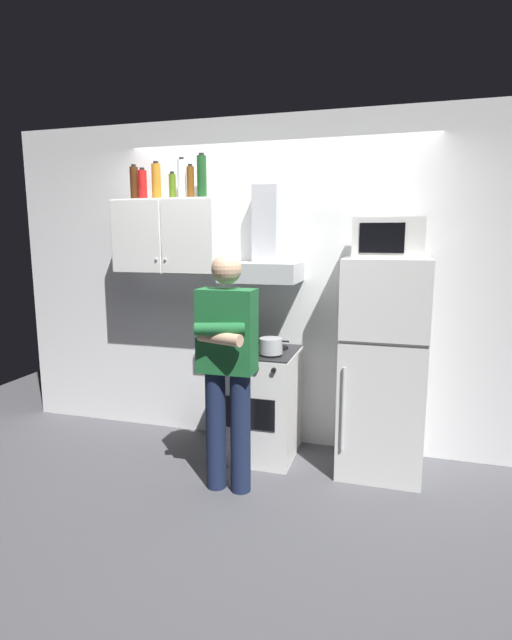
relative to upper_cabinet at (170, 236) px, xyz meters
name	(u,v)px	position (x,y,z in m)	size (l,w,h in m)	color
ground_plane	(256,467)	(0.85, -0.37, -1.75)	(7.00, 7.00, 0.00)	#4C4C51
back_wall_tiled	(276,285)	(0.85, 0.23, -0.40)	(4.80, 0.10, 2.70)	white
upper_cabinet	(170,236)	(0.00, 0.00, 0.00)	(0.90, 0.37, 0.60)	white
stove_oven	(259,402)	(0.80, -0.13, -1.32)	(0.60, 0.62, 0.87)	white
range_hood	(263,256)	(0.80, 0.00, -0.15)	(0.60, 0.44, 0.75)	#B7BABF
refrigerator	(382,367)	(1.75, -0.12, -0.95)	(0.60, 0.62, 1.60)	white
microwave	(388,238)	(1.75, -0.11, -0.01)	(0.48, 0.37, 0.28)	silver
person_standing	(227,364)	(0.75, -0.73, -0.85)	(0.38, 0.33, 1.64)	#192342
cooking_pot	(271,346)	(0.93, -0.24, -0.82)	(0.28, 0.18, 0.12)	#B7BABF
bottle_soda_red	(143,185)	(-0.22, -0.02, 0.42)	(0.07, 0.07, 0.25)	red
bottle_vodka_clear	(182,179)	(0.10, 0.04, 0.46)	(0.07, 0.07, 0.33)	silver
bottle_rum_dark	(134,183)	(-0.31, -0.01, 0.44)	(0.07, 0.07, 0.28)	#47230F
bottle_beer_brown	(190,182)	(0.19, 0.02, 0.43)	(0.06, 0.06, 0.27)	brown
bottle_wine_green	(202,177)	(0.28, 0.03, 0.47)	(0.08, 0.08, 0.35)	#19471E
bottle_olive_oil	(172,186)	(0.02, 0.04, 0.40)	(0.06, 0.06, 0.22)	#4C6B19
bottle_liquor_amber	(156,182)	(-0.12, 0.02, 0.45)	(0.07, 0.07, 0.31)	#B7721E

